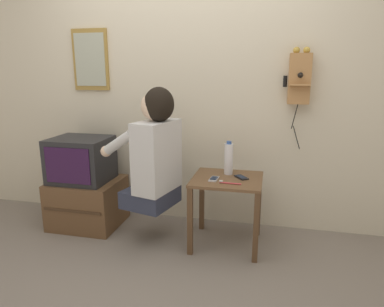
% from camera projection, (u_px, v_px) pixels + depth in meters
% --- Properties ---
extents(ground_plane, '(14.00, 14.00, 0.00)m').
position_uv_depth(ground_plane, '(145.00, 294.00, 2.19)').
color(ground_plane, slate).
extents(wall_back, '(6.80, 0.05, 2.55)m').
position_uv_depth(wall_back, '(190.00, 84.00, 3.05)').
color(wall_back, beige).
rests_on(wall_back, ground_plane).
extents(side_table, '(0.55, 0.50, 0.57)m').
position_uv_depth(side_table, '(227.00, 192.00, 2.73)').
color(side_table, brown).
rests_on(side_table, ground_plane).
extents(person, '(0.61, 0.53, 0.96)m').
position_uv_depth(person, '(155.00, 151.00, 2.70)').
color(person, '#2D3347').
rests_on(person, ground_plane).
extents(tv_stand, '(0.60, 0.52, 0.43)m').
position_uv_depth(tv_stand, '(88.00, 202.00, 3.15)').
color(tv_stand, brown).
rests_on(tv_stand, ground_plane).
extents(television, '(0.50, 0.43, 0.39)m').
position_uv_depth(television, '(81.00, 160.00, 3.05)').
color(television, '#232326').
rests_on(television, tv_stand).
extents(wall_phone_antique, '(0.21, 0.18, 0.82)m').
position_uv_depth(wall_phone_antique, '(299.00, 78.00, 2.76)').
color(wall_phone_antique, '#AD7A47').
extents(framed_picture, '(0.35, 0.03, 0.55)m').
position_uv_depth(framed_picture, '(91.00, 60.00, 3.17)').
color(framed_picture, olive).
extents(cell_phone_held, '(0.07, 0.13, 0.01)m').
position_uv_depth(cell_phone_held, '(214.00, 179.00, 2.66)').
color(cell_phone_held, silver).
rests_on(cell_phone_held, side_table).
extents(cell_phone_spare, '(0.12, 0.13, 0.01)m').
position_uv_depth(cell_phone_spare, '(241.00, 177.00, 2.70)').
color(cell_phone_spare, black).
rests_on(cell_phone_spare, side_table).
extents(water_bottle, '(0.07, 0.07, 0.27)m').
position_uv_depth(water_bottle, '(229.00, 159.00, 2.78)').
color(water_bottle, silver).
rests_on(water_bottle, side_table).
extents(toothbrush, '(0.17, 0.02, 0.02)m').
position_uv_depth(toothbrush, '(229.00, 183.00, 2.56)').
color(toothbrush, '#D83F4C').
rests_on(toothbrush, side_table).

